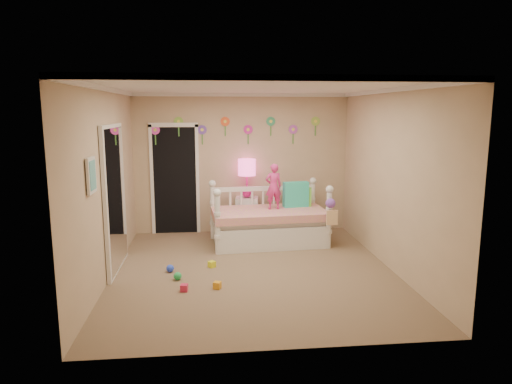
{
  "coord_description": "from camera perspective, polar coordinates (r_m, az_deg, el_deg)",
  "views": [
    {
      "loc": [
        -0.62,
        -6.29,
        2.28
      ],
      "look_at": [
        0.1,
        0.6,
        1.05
      ],
      "focal_mm": 32.08,
      "sensor_mm": 36.0,
      "label": 1
    }
  ],
  "objects": [
    {
      "name": "wall_picture",
      "position": [
        5.61,
        -19.85,
        1.97
      ],
      "size": [
        0.05,
        0.34,
        0.42
      ],
      "primitive_type": "cube",
      "color": "white",
      "rests_on": "left_wall"
    },
    {
      "name": "pillow_lime",
      "position": [
        8.24,
        5.71,
        -0.6
      ],
      "size": [
        0.37,
        0.2,
        0.33
      ],
      "primitive_type": "cube",
      "rotation": [
        0.0,
        0.0,
        -0.2
      ],
      "color": "#6FD03F",
      "rests_on": "daybed"
    },
    {
      "name": "flower_decals",
      "position": [
        8.56,
        -2.42,
        7.78
      ],
      "size": [
        3.4,
        0.02,
        0.5
      ],
      "primitive_type": null,
      "color": "#B2668C",
      "rests_on": "back_wall"
    },
    {
      "name": "right_wall",
      "position": [
        6.89,
        16.47,
        1.46
      ],
      "size": [
        0.01,
        4.5,
        2.6
      ],
      "primitive_type": "cube",
      "color": "tan",
      "rests_on": "floor"
    },
    {
      "name": "floor",
      "position": [
        6.72,
        -0.32,
        -9.76
      ],
      "size": [
        4.0,
        4.5,
        0.01
      ],
      "primitive_type": "cube",
      "color": "#7F684C",
      "rests_on": "ground"
    },
    {
      "name": "ceiling",
      "position": [
        6.33,
        -0.35,
        12.95
      ],
      "size": [
        4.0,
        4.5,
        0.01
      ],
      "primitive_type": "cube",
      "color": "white",
      "rests_on": "floor"
    },
    {
      "name": "hanging_bag",
      "position": [
        7.54,
        9.28,
        -2.54
      ],
      "size": [
        0.2,
        0.16,
        0.36
      ],
      "primitive_type": null,
      "color": "beige",
      "rests_on": "daybed"
    },
    {
      "name": "crown_molding",
      "position": [
        6.33,
        -0.35,
        12.68
      ],
      "size": [
        4.0,
        4.5,
        0.06
      ],
      "primitive_type": null,
      "color": "white",
      "rests_on": "ceiling"
    },
    {
      "name": "pillow_turquoise",
      "position": [
        8.15,
        4.98,
        -0.3
      ],
      "size": [
        0.46,
        0.22,
        0.45
      ],
      "primitive_type": "cube",
      "rotation": [
        0.0,
        0.0,
        0.14
      ],
      "color": "#2AD2B6",
      "rests_on": "daybed"
    },
    {
      "name": "closet_doorway",
      "position": [
        8.64,
        -10.08,
        1.63
      ],
      "size": [
        0.9,
        0.04,
        2.07
      ],
      "primitive_type": "cube",
      "color": "black",
      "rests_on": "back_wall"
    },
    {
      "name": "back_wall",
      "position": [
        8.62,
        -1.8,
        3.54
      ],
      "size": [
        4.0,
        0.01,
        2.6
      ],
      "primitive_type": "cube",
      "color": "tan",
      "rests_on": "floor"
    },
    {
      "name": "mirror_closet",
      "position": [
        6.84,
        -17.15,
        -0.75
      ],
      "size": [
        0.07,
        1.3,
        2.1
      ],
      "primitive_type": "cube",
      "color": "white",
      "rests_on": "left_wall"
    },
    {
      "name": "child",
      "position": [
        7.9,
        2.2,
        0.69
      ],
      "size": [
        0.31,
        0.23,
        0.8
      ],
      "primitive_type": "imported",
      "rotation": [
        0.0,
        0.0,
        3.27
      ],
      "color": "#E23389",
      "rests_on": "daybed"
    },
    {
      "name": "table_lamp",
      "position": [
        8.47,
        -1.15,
        2.5
      ],
      "size": [
        0.33,
        0.33,
        0.72
      ],
      "color": "#FB21A2",
      "rests_on": "nightstand"
    },
    {
      "name": "daybed",
      "position": [
        7.93,
        1.59,
        -2.65
      ],
      "size": [
        2.05,
        1.2,
        1.07
      ],
      "primitive_type": null,
      "rotation": [
        0.0,
        0.0,
        0.07
      ],
      "color": "white",
      "rests_on": "floor"
    },
    {
      "name": "toy_scatter",
      "position": [
        6.28,
        -8.21,
        -10.81
      ],
      "size": [
        0.8,
        1.3,
        0.11
      ],
      "primitive_type": null,
      "rotation": [
        0.0,
        0.0,
        -0.0
      ],
      "color": "#996666",
      "rests_on": "floor"
    },
    {
      "name": "left_wall",
      "position": [
        6.52,
        -18.11,
        0.91
      ],
      "size": [
        0.01,
        4.5,
        2.6
      ],
      "primitive_type": "cube",
      "color": "tan",
      "rests_on": "floor"
    },
    {
      "name": "nightstand",
      "position": [
        8.61,
        -1.13,
        -2.92
      ],
      "size": [
        0.45,
        0.37,
        0.69
      ],
      "primitive_type": "cube",
      "rotation": [
        0.0,
        0.0,
        -0.14
      ],
      "color": "white",
      "rests_on": "floor"
    }
  ]
}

